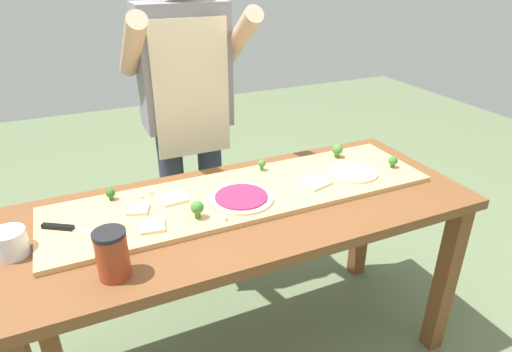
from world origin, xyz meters
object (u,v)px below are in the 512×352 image
at_px(pizza_slice_near_left, 174,198).
at_px(cook_center, 187,105).
at_px(chefs_knife, 72,229).
at_px(flour_cup, 10,244).
at_px(broccoli_floret_front_mid, 111,193).
at_px(pizza_whole_white_garlic, 353,172).
at_px(cheese_crumble_b, 225,218).
at_px(cheese_crumble_c, 150,193).
at_px(broccoli_floret_back_left, 337,150).
at_px(broccoli_floret_front_right, 197,208).
at_px(cheese_crumble_a, 141,197).
at_px(prep_table, 247,229).
at_px(broccoli_floret_back_right, 392,161).
at_px(pizza_slice_center, 153,226).
at_px(broccoli_floret_center_right, 262,164).
at_px(pizza_slice_far_left, 314,182).
at_px(pizza_slice_near_right, 138,209).
at_px(sauce_jar, 112,254).
at_px(pizza_whole_beet_magenta, 241,198).

bearing_deg(pizza_slice_near_left, cook_center, 67.37).
height_order(chefs_knife, flour_cup, flour_cup).
bearing_deg(pizza_slice_near_left, broccoli_floret_front_mid, 156.31).
relative_size(pizza_whole_white_garlic, cheese_crumble_b, 14.05).
xyz_separation_m(cheese_crumble_b, cheese_crumble_c, (-0.19, 0.29, -0.00)).
bearing_deg(broccoli_floret_back_left, broccoli_floret_front_mid, 179.07).
relative_size(broccoli_floret_front_mid, cook_center, 0.03).
bearing_deg(pizza_whole_white_garlic, chefs_knife, 178.70).
height_order(broccoli_floret_front_right, broccoli_floret_back_left, broccoli_floret_front_right).
bearing_deg(cheese_crumble_a, pizza_whole_white_garlic, -9.77).
bearing_deg(cheese_crumble_c, broccoli_floret_front_right, -64.54).
distance_m(prep_table, broccoli_floret_back_right, 0.70).
distance_m(pizza_slice_center, cheese_crumble_b, 0.24).
bearing_deg(broccoli_floret_back_right, cheese_crumble_b, -172.43).
relative_size(broccoli_floret_center_right, cook_center, 0.03).
relative_size(pizza_slice_far_left, broccoli_floret_back_left, 1.71).
bearing_deg(pizza_slice_center, pizza_slice_near_right, 100.10).
xyz_separation_m(prep_table, pizza_slice_near_right, (-0.38, 0.08, 0.14)).
distance_m(pizza_slice_near_left, pizza_slice_center, 0.20).
xyz_separation_m(broccoli_floret_front_right, cheese_crumble_a, (-0.15, 0.22, -0.03)).
bearing_deg(pizza_slice_center, pizza_whole_white_garlic, 4.69).
bearing_deg(broccoli_floret_center_right, cook_center, 114.44).
bearing_deg(broccoli_floret_front_right, sauce_jar, -150.03).
bearing_deg(pizza_slice_near_left, pizza_slice_near_right, -167.69).
xyz_separation_m(pizza_whole_white_garlic, flour_cup, (-1.28, -0.01, 0.01)).
distance_m(pizza_whole_white_garlic, pizza_slice_near_left, 0.75).
xyz_separation_m(broccoli_floret_front_mid, cook_center, (0.43, 0.42, 0.17)).
height_order(pizza_whole_white_garlic, broccoli_floret_front_mid, broccoli_floret_front_mid).
bearing_deg(sauce_jar, broccoli_floret_front_mid, 83.48).
height_order(pizza_slice_near_left, pizza_slice_center, same).
xyz_separation_m(broccoli_floret_front_mid, broccoli_floret_back_left, (0.98, -0.02, 0.01)).
distance_m(cheese_crumble_b, cook_center, 0.76).
height_order(prep_table, cheese_crumble_c, cheese_crumble_c).
relative_size(broccoli_floret_back_left, cheese_crumble_c, 4.63).
relative_size(pizza_whole_white_garlic, broccoli_floret_back_left, 3.31).
height_order(broccoli_floret_back_left, cheese_crumble_b, broccoli_floret_back_left).
bearing_deg(pizza_whole_white_garlic, broccoli_floret_back_right, -5.21).
bearing_deg(cheese_crumble_c, pizza_slice_near_right, -121.70).
relative_size(broccoli_floret_front_right, cheese_crumble_a, 5.10).
height_order(prep_table, pizza_slice_center, pizza_slice_center).
bearing_deg(pizza_slice_near_right, pizza_slice_near_left, 12.31).
xyz_separation_m(broccoli_floret_front_right, broccoli_floret_center_right, (0.36, 0.25, -0.01)).
relative_size(chefs_knife, cook_center, 0.16).
height_order(pizza_slice_near_left, pizza_slice_far_left, same).
bearing_deg(pizza_whole_beet_magenta, pizza_slice_far_left, 0.17).
bearing_deg(cheese_crumble_a, prep_table, -25.31).
xyz_separation_m(pizza_whole_white_garlic, cheese_crumble_a, (-0.85, 0.15, -0.00)).
xyz_separation_m(pizza_whole_beet_magenta, broccoli_floret_front_right, (-0.19, -0.06, 0.03)).
bearing_deg(cheese_crumble_b, broccoli_floret_back_left, 24.15).
height_order(pizza_slice_far_left, broccoli_floret_center_right, broccoli_floret_center_right).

